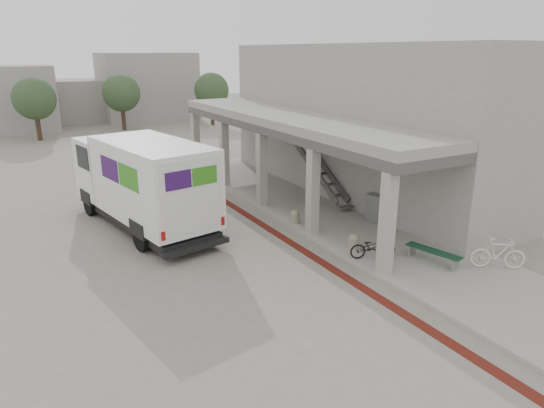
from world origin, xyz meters
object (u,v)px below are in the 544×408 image
bench (433,254)px  utility_cabinet (375,208)px  bicycle_black (373,247)px  bicycle_cream (498,253)px  fedex_truck (142,181)px

bench → utility_cabinet: 4.16m
bench → bicycle_black: (-1.45, 1.25, 0.09)m
bench → utility_cabinet: size_ratio=1.68×
bicycle_black → bench: bearing=-107.8°
bench → bicycle_cream: (1.45, -1.29, 0.19)m
utility_cabinet → bicycle_black: 3.73m
bench → utility_cabinet: (1.05, 4.02, 0.25)m
utility_cabinet → bicycle_cream: size_ratio=0.67×
bicycle_black → bicycle_cream: bearing=-108.3°
bicycle_cream → bicycle_black: bearing=85.4°
fedex_truck → bench: 11.03m
utility_cabinet → bicycle_cream: 5.33m
fedex_truck → bench: bearing=-59.5°
bicycle_cream → bench: bearing=85.0°
fedex_truck → bicycle_cream: size_ratio=5.11×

